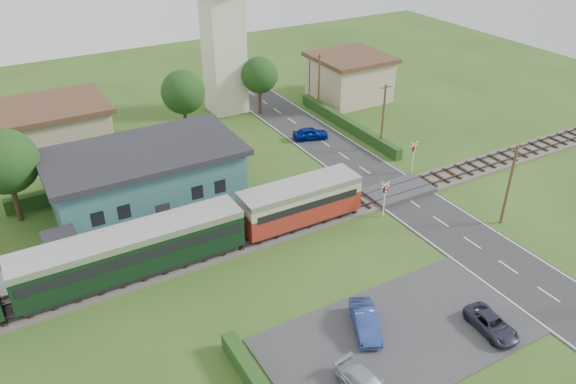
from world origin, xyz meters
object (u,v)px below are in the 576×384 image
equipment_hut (63,250)px  car_park_dark (492,324)px  car_on_road (311,133)px  crossing_signal_far (414,153)px  car_park_blue (365,321)px  church_tower (222,24)px  train (85,265)px  crossing_signal_near (385,194)px  pedestrian_near (230,206)px  house_east (350,77)px  pedestrian_far (103,247)px  station_building (146,178)px  house_west (54,130)px

equipment_hut → car_park_dark: 29.45m
equipment_hut → car_on_road: (27.22, 10.51, -1.06)m
crossing_signal_far → car_park_blue: (-16.53, -14.89, -1.40)m
car_park_dark → church_tower: bearing=94.1°
equipment_hut → train: train is taller
crossing_signal_far → crossing_signal_near: bearing=-146.3°
crossing_signal_far → car_park_dark: crossing_signal_far is taller
equipment_hut → pedestrian_near: equipment_hut is taller
house_east → pedestrian_near: size_ratio=5.22×
crossing_signal_near → pedestrian_far: size_ratio=1.73×
train → car_park_dark: (20.91, -16.50, -1.57)m
crossing_signal_far → church_tower: bearing=110.0°
crossing_signal_near → car_on_road: crossing_signal_near is taller
station_building → car_park_dark: bearing=-61.5°
station_building → crossing_signal_near: size_ratio=4.88×
crossing_signal_near → car_on_road: size_ratio=0.87×
car_park_dark → pedestrian_near: bearing=119.4°
station_building → house_west: house_west is taller
house_east → car_park_blue: (-22.93, -34.49, -2.05)m
station_building → church_tower: (15.00, 17.01, 7.53)m
crossing_signal_near → equipment_hut: bearing=167.1°
station_building → train: size_ratio=0.37×
equipment_hut → crossing_signal_near: size_ratio=0.78×
crossing_signal_near → car_on_road: 16.42m
house_west → crossing_signal_near: house_west is taller
train → car_on_road: (26.27, 13.71, -1.49)m
car_on_road → pedestrian_near: 17.47m
station_building → house_east: size_ratio=1.82×
church_tower → car_park_blue: church_tower is taller
house_east → car_park_dark: (-16.14, -38.50, -2.19)m
car_park_blue → station_building: bearing=132.6°
house_west → house_east: bearing=-1.6°
crossing_signal_near → pedestrian_far: 22.35m
church_tower → pedestrian_near: bearing=-113.7°
pedestrian_near → crossing_signal_far: bearing=-179.3°
station_building → car_park_blue: 22.71m
train → house_east: house_east is taller
house_west → crossing_signal_far: 35.26m
car_park_dark → pedestrian_near: (-8.76, 19.94, 0.69)m
house_west → car_park_dark: size_ratio=2.84×
house_west → pedestrian_far: bearing=-91.0°
car_park_dark → pedestrian_near: 21.79m
car_park_blue → house_east: bearing=80.8°
house_west → car_on_road: (24.22, -9.29, -2.10)m
car_park_blue → pedestrian_near: (-1.97, 15.94, 0.55)m
crossing_signal_far → car_park_blue: bearing=-138.0°
equipment_hut → station_building: size_ratio=0.16×
crossing_signal_near → car_on_road: (2.82, 16.11, -1.45)m
car_park_blue → pedestrian_far: (-12.42, 15.18, 0.65)m
house_west → pedestrian_near: size_ratio=6.41×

